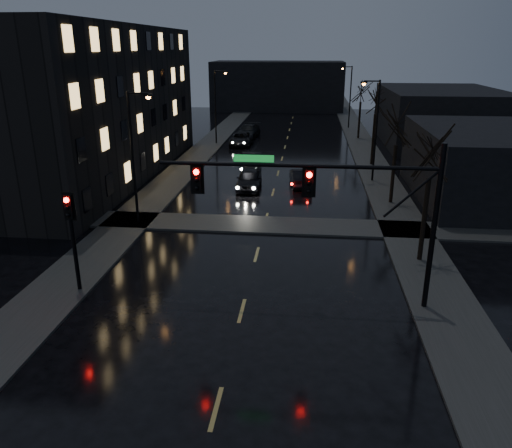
% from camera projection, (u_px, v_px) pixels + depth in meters
% --- Properties ---
extents(sidewalk_left, '(3.00, 140.00, 0.12)m').
position_uv_depth(sidewalk_left, '(190.00, 163.00, 46.92)').
color(sidewalk_left, '#2D2D2B').
rests_on(sidewalk_left, ground).
extents(sidewalk_right, '(3.00, 140.00, 0.12)m').
position_uv_depth(sidewalk_right, '(374.00, 167.00, 45.25)').
color(sidewalk_right, '#2D2D2B').
rests_on(sidewalk_right, ground).
extents(sidewalk_cross, '(40.00, 3.00, 0.12)m').
position_uv_depth(sidewalk_cross, '(264.00, 225.00, 30.63)').
color(sidewalk_cross, '#2D2D2B').
rests_on(sidewalk_cross, ground).
extents(apartment_block, '(12.00, 30.00, 12.00)m').
position_uv_depth(apartment_block, '(78.00, 103.00, 41.03)').
color(apartment_block, black).
rests_on(apartment_block, ground).
extents(commercial_right_near, '(10.00, 14.00, 5.00)m').
position_uv_depth(commercial_right_near, '(492.00, 165.00, 35.31)').
color(commercial_right_near, black).
rests_on(commercial_right_near, ground).
extents(commercial_right_far, '(12.00, 18.00, 6.00)m').
position_uv_depth(commercial_right_far, '(440.00, 117.00, 55.60)').
color(commercial_right_far, black).
rests_on(commercial_right_far, ground).
extents(far_block, '(22.00, 10.00, 8.00)m').
position_uv_depth(far_block, '(278.00, 86.00, 85.32)').
color(far_block, black).
rests_on(far_block, ground).
extents(signal_mast, '(11.11, 0.41, 7.00)m').
position_uv_depth(signal_mast, '(340.00, 195.00, 19.74)').
color(signal_mast, black).
rests_on(signal_mast, ground).
extents(signal_pole_left, '(0.35, 0.41, 4.53)m').
position_uv_depth(signal_pole_left, '(72.00, 228.00, 21.48)').
color(signal_pole_left, black).
rests_on(signal_pole_left, ground).
extents(tree_near, '(3.52, 3.52, 8.08)m').
position_uv_depth(tree_near, '(434.00, 141.00, 23.52)').
color(tree_near, black).
rests_on(tree_near, ground).
extents(tree_mid_a, '(3.30, 3.30, 7.58)m').
position_uv_depth(tree_mid_a, '(398.00, 120.00, 33.02)').
color(tree_mid_a, black).
rests_on(tree_mid_a, ground).
extents(tree_mid_b, '(3.74, 3.74, 8.59)m').
position_uv_depth(tree_mid_b, '(377.00, 92.00, 43.99)').
color(tree_mid_b, black).
rests_on(tree_mid_b, ground).
extents(tree_far, '(3.43, 3.43, 7.88)m').
position_uv_depth(tree_far, '(362.00, 86.00, 57.29)').
color(tree_far, black).
rests_on(tree_far, ground).
extents(streetlight_l_near, '(1.53, 0.28, 8.00)m').
position_uv_depth(streetlight_l_near, '(136.00, 148.00, 29.33)').
color(streetlight_l_near, black).
rests_on(streetlight_l_near, ground).
extents(streetlight_l_far, '(1.53, 0.28, 8.00)m').
position_uv_depth(streetlight_l_far, '(217.00, 101.00, 54.61)').
color(streetlight_l_far, black).
rests_on(streetlight_l_far, ground).
extents(streetlight_r_mid, '(1.53, 0.28, 8.00)m').
position_uv_depth(streetlight_r_mid, '(374.00, 122.00, 39.07)').
color(streetlight_r_mid, black).
rests_on(streetlight_r_mid, ground).
extents(streetlight_r_far, '(1.53, 0.28, 8.00)m').
position_uv_depth(streetlight_r_far, '(349.00, 92.00, 65.29)').
color(streetlight_r_far, black).
rests_on(streetlight_r_far, ground).
extents(oncoming_car_a, '(1.99, 4.58, 1.54)m').
position_uv_depth(oncoming_car_a, '(249.00, 179.00, 38.39)').
color(oncoming_car_a, black).
rests_on(oncoming_car_a, ground).
extents(oncoming_car_b, '(1.90, 4.75, 1.54)m').
position_uv_depth(oncoming_car_b, '(252.00, 162.00, 43.97)').
color(oncoming_car_b, black).
rests_on(oncoming_car_b, ground).
extents(oncoming_car_c, '(2.30, 4.99, 1.39)m').
position_uv_depth(oncoming_car_c, '(241.00, 139.00, 55.34)').
color(oncoming_car_c, black).
rests_on(oncoming_car_c, ground).
extents(oncoming_car_d, '(2.89, 5.65, 1.57)m').
position_uv_depth(oncoming_car_d, '(248.00, 131.00, 59.87)').
color(oncoming_car_d, black).
rests_on(oncoming_car_d, ground).
extents(lead_car, '(1.93, 4.26, 1.36)m').
position_uv_depth(lead_car, '(300.00, 177.00, 39.23)').
color(lead_car, black).
rests_on(lead_car, ground).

